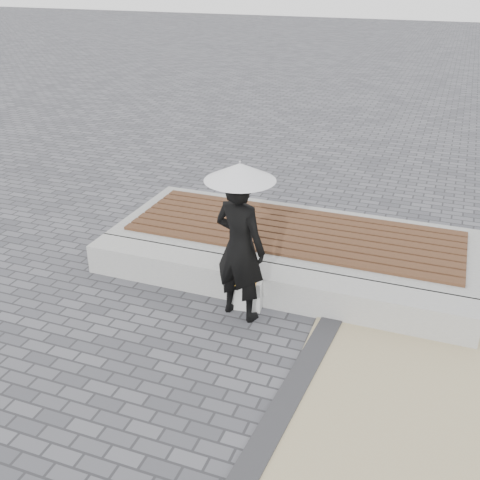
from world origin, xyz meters
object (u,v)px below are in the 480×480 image
object	(u,v)px
handbag	(239,256)
canvas_tote	(246,295)
woman	(240,247)
parasol	(240,172)
seating_ledge	(268,285)

from	to	relation	value
handbag	canvas_tote	xyz separation A→B (m)	(0.22, -0.35, -0.32)
woman	parasol	bearing A→B (deg)	15.98
parasol	canvas_tote	bearing A→B (deg)	78.91
woman	canvas_tote	size ratio (longest dim) A/B	4.63
canvas_tote	seating_ledge	bearing A→B (deg)	54.91
woman	handbag	xyz separation A→B (m)	(-0.20, 0.50, -0.39)
parasol	handbag	distance (m)	1.41
woman	handbag	size ratio (longest dim) A/B	5.74
woman	parasol	size ratio (longest dim) A/B	1.79
seating_ledge	woman	distance (m)	0.86
seating_ledge	canvas_tote	world-z (taller)	seating_ledge
woman	parasol	world-z (taller)	parasol
parasol	seating_ledge	bearing A→B (deg)	66.53
woman	canvas_tote	bearing A→B (deg)	-85.11
seating_ledge	parasol	size ratio (longest dim) A/B	4.94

